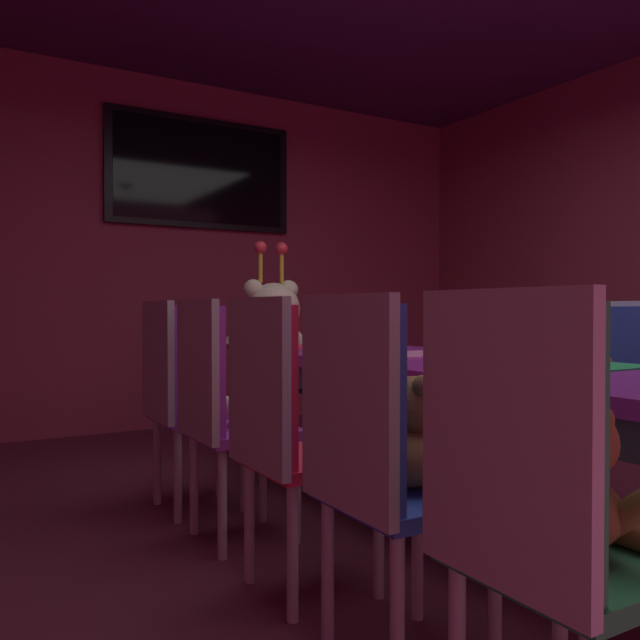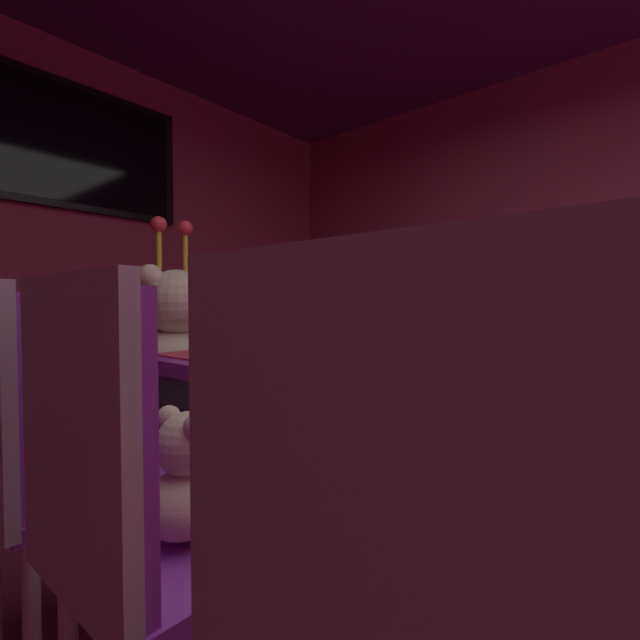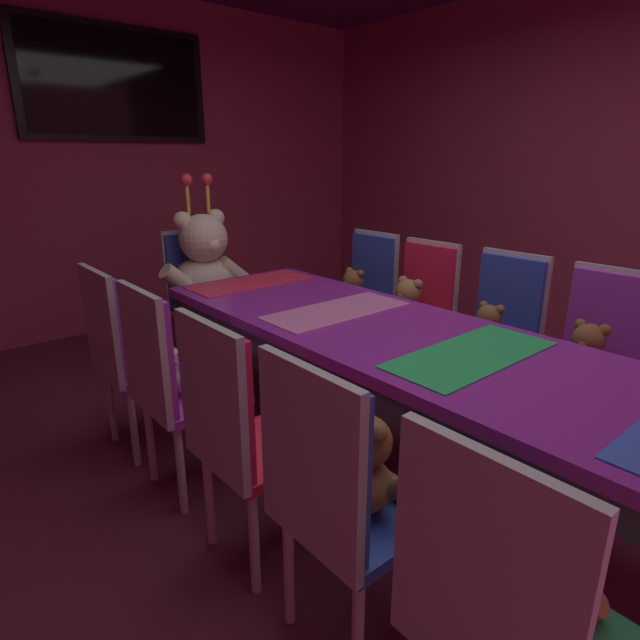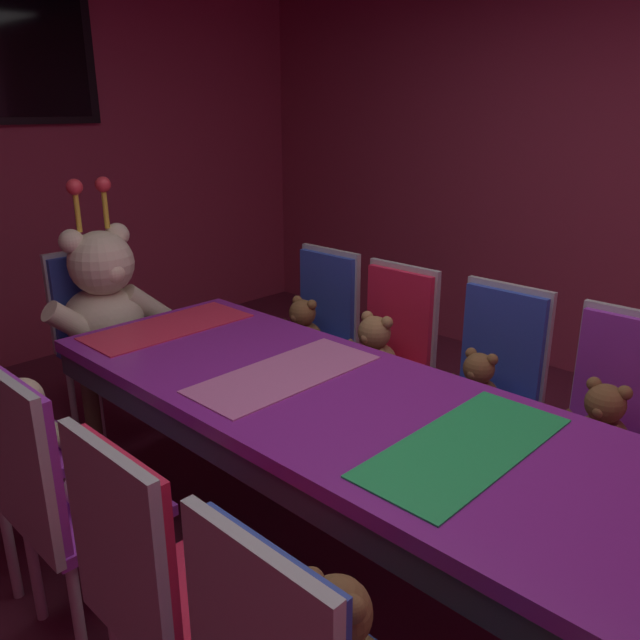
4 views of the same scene
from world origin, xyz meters
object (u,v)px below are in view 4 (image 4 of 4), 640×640
at_px(banquet_table, 364,429).
at_px(teddy_right_3, 373,351).
at_px(chair_right_4, 321,320).
at_px(throne_chair, 94,321).
at_px(teddy_left_3, 94,474).
at_px(chair_right_2, 494,372).
at_px(chair_left_2, 149,572).
at_px(chair_right_3, 392,343).
at_px(teddy_right_4, 302,329).
at_px(teddy_right_2, 477,386).
at_px(chair_right_1, 616,410).
at_px(teddy_right_1, 601,425).
at_px(king_teddy_bear, 106,300).
at_px(teddy_left_4, 27,421).
at_px(chair_left_3, 50,485).

height_order(banquet_table, teddy_right_3, teddy_right_3).
relative_size(chair_right_4, throne_chair, 1.00).
distance_m(teddy_left_3, chair_right_2, 1.71).
bearing_deg(chair_left_2, chair_right_3, 18.18).
bearing_deg(chair_right_2, banquet_table, -0.45).
bearing_deg(teddy_right_4, teddy_right_2, 90.91).
xyz_separation_m(chair_right_1, chair_right_4, (-0.01, 1.59, 0.00)).
distance_m(teddy_right_1, chair_right_3, 1.09).
xyz_separation_m(chair_left_2, teddy_right_4, (1.60, 1.08, -0.01)).
relative_size(teddy_right_4, king_teddy_bear, 0.34).
bearing_deg(teddy_right_3, teddy_left_4, -18.47).
xyz_separation_m(chair_left_2, teddy_left_3, (0.14, 0.57, -0.02)).
relative_size(teddy_right_3, teddy_right_4, 1.10).
bearing_deg(chair_left_3, teddy_left_3, 0.00).
xyz_separation_m(banquet_table, teddy_right_2, (0.75, -0.01, -0.08)).
distance_m(teddy_left_3, teddy_right_3, 1.44).
distance_m(teddy_left_4, teddy_right_3, 1.53).
relative_size(teddy_left_4, teddy_right_1, 1.06).
height_order(teddy_left_3, chair_right_1, chair_right_1).
bearing_deg(banquet_table, teddy_right_1, -36.27).
relative_size(banquet_table, teddy_left_4, 8.41).
bearing_deg(teddy_right_4, chair_left_3, 17.67).
bearing_deg(teddy_left_3, teddy_right_2, -20.28).
bearing_deg(teddy_right_2, teddy_right_1, 88.88).
bearing_deg(teddy_left_4, banquet_table, -54.10).
bearing_deg(teddy_right_1, teddy_left_4, -46.64).
distance_m(banquet_table, throne_chair, 1.94).
bearing_deg(chair_right_3, teddy_right_1, 83.59).
relative_size(banquet_table, chair_right_1, 2.84).
bearing_deg(teddy_left_4, king_teddy_bear, 45.15).
relative_size(chair_right_1, throne_chair, 1.00).
bearing_deg(chair_right_2, teddy_left_3, -18.62).
xyz_separation_m(chair_right_3, king_teddy_bear, (-0.86, 1.23, 0.16)).
height_order(teddy_right_1, teddy_right_2, teddy_right_1).
distance_m(chair_left_2, chair_right_1, 1.82).
bearing_deg(king_teddy_bear, chair_right_2, 26.54).
distance_m(banquet_table, chair_right_1, 1.03).
bearing_deg(chair_left_2, chair_right_4, 31.66).
height_order(teddy_right_4, king_teddy_bear, king_teddy_bear).
distance_m(teddy_left_3, teddy_right_2, 1.57).
height_order(chair_right_1, king_teddy_bear, king_teddy_bear).
bearing_deg(teddy_left_3, chair_right_3, 0.07).
bearing_deg(banquet_table, king_teddy_bear, 90.00).
relative_size(teddy_right_2, throne_chair, 0.29).
distance_m(chair_left_2, chair_right_3, 1.82).
distance_m(chair_left_2, teddy_right_3, 1.68).
height_order(chair_right_2, teddy_right_4, chair_right_2).
distance_m(chair_right_2, king_teddy_bear, 2.00).
bearing_deg(teddy_right_3, king_teddy_bear, -60.02).
relative_size(banquet_table, chair_left_2, 2.84).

